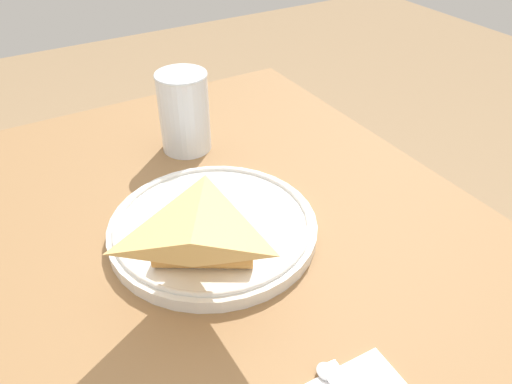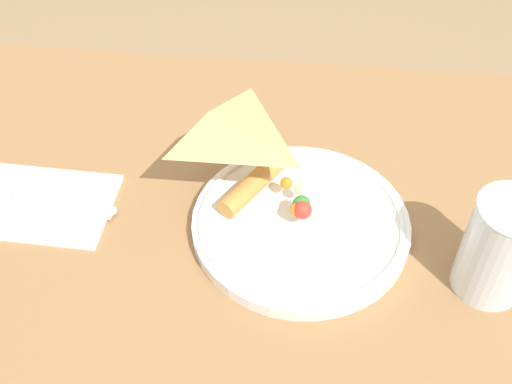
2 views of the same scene
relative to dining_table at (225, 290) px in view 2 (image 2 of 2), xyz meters
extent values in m
cube|color=olive|center=(0.00, 0.00, 0.12)|extent=(0.98, 0.66, 0.03)
cube|color=#4C3823|center=(-0.44, 0.28, -0.25)|extent=(0.06, 0.06, 0.71)
cube|color=#4C3823|center=(0.44, 0.28, -0.25)|extent=(0.06, 0.06, 0.71)
cylinder|color=white|center=(0.09, 0.00, 0.14)|extent=(0.25, 0.25, 0.02)
torus|color=white|center=(0.09, 0.00, 0.15)|extent=(0.23, 0.23, 0.01)
pyramid|color=#E0B266|center=(0.09, 0.01, 0.16)|extent=(0.17, 0.16, 0.02)
cylinder|color=#C68942|center=(0.03, 0.04, 0.16)|extent=(0.08, 0.10, 0.02)
sphere|color=orange|center=(0.09, -0.01, 0.17)|extent=(0.02, 0.02, 0.02)
sphere|color=orange|center=(0.07, 0.03, 0.17)|extent=(0.01, 0.01, 0.01)
sphere|color=#388433|center=(0.09, 0.00, 0.18)|extent=(0.02, 0.02, 0.02)
sphere|color=#EFDB93|center=(0.09, 0.02, 0.17)|extent=(0.01, 0.01, 0.01)
sphere|color=red|center=(0.09, -0.01, 0.18)|extent=(0.02, 0.02, 0.02)
cylinder|color=white|center=(0.29, -0.05, 0.19)|extent=(0.07, 0.07, 0.12)
cylinder|color=white|center=(0.29, -0.05, 0.19)|extent=(0.06, 0.06, 0.10)
cube|color=white|center=(-0.23, 0.01, 0.14)|extent=(0.19, 0.12, 0.00)
cube|color=silver|center=(-0.19, 0.00, 0.14)|extent=(0.13, 0.03, 0.00)
ellipsoid|color=silver|center=(-0.13, 0.00, 0.14)|extent=(0.02, 0.02, 0.00)
camera|label=1|loc=(-0.32, 0.19, 0.52)|focal=35.00mm
camera|label=2|loc=(0.09, -0.48, 0.69)|focal=45.00mm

